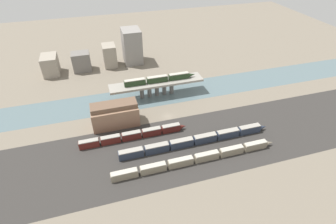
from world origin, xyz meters
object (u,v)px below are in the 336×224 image
Objects in this scene: train_on_bridge at (160,79)px; train_yard_mid at (196,140)px; train_yard_near at (196,159)px; train_yard_far at (134,135)px; warehouse_building at (115,115)px.

train_on_bridge is 0.58× the size of train_yard_mid.
train_yard_far is at bearing 135.66° from train_yard_near.
train_yard_near is 11.45m from train_yard_mid.
warehouse_building is (-28.68, -20.54, -4.83)m from train_on_bridge.
warehouse_building reaches higher than train_yard_mid.
train_on_bridge is 0.82× the size of train_yard_far.
train_on_bridge is 1.84× the size of warehouse_building.
train_on_bridge is at bearing 96.01° from train_yard_mid.
train_yard_mid is at bearing -23.55° from train_yard_far.
train_on_bridge is 0.57× the size of train_yard_near.
warehouse_building is (-33.50, 25.27, 3.94)m from train_yard_mid.
train_on_bridge reaches higher than warehouse_building.
warehouse_building is (-6.51, 13.50, 4.03)m from train_yard_far.
train_on_bridge is 41.58m from train_yard_far.
train_on_bridge is 35.61m from warehouse_building.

